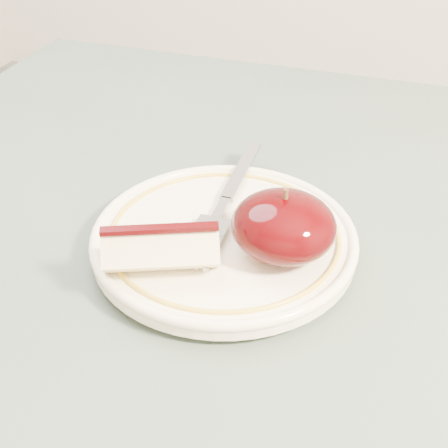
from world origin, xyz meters
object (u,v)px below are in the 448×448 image
(plate, at_px, (224,238))
(apple_half, at_px, (284,226))
(table, at_px, (260,366))
(fork, at_px, (226,200))

(plate, height_order, apple_half, apple_half)
(table, bearing_deg, plate, 142.32)
(table, distance_m, apple_half, 0.13)
(table, xyz_separation_m, plate, (-0.04, 0.03, 0.10))
(table, bearing_deg, fork, 126.98)
(apple_half, bearing_deg, fork, 142.02)
(plate, relative_size, apple_half, 2.69)
(table, xyz_separation_m, fork, (-0.06, 0.08, 0.11))
(plate, xyz_separation_m, apple_half, (0.05, -0.01, 0.03))
(table, distance_m, fork, 0.14)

